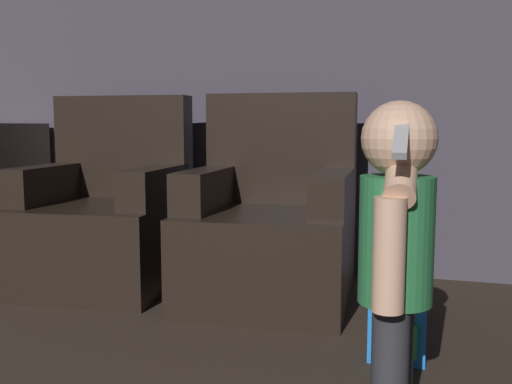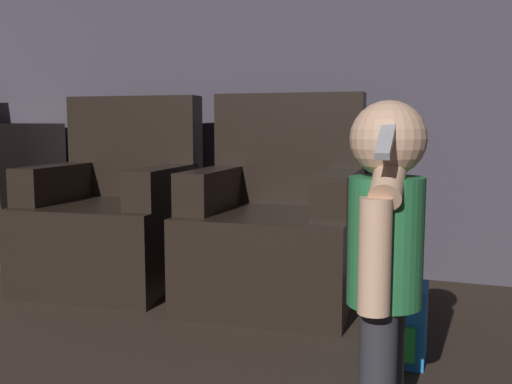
{
  "view_description": "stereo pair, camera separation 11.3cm",
  "coord_description": "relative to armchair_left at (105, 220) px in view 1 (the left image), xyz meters",
  "views": [
    {
      "loc": [
        0.73,
        1.11,
        0.88
      ],
      "look_at": [
        0.09,
        3.27,
        0.61
      ],
      "focal_mm": 40.0,
      "sensor_mm": 36.0,
      "label": 1
    },
    {
      "loc": [
        0.84,
        1.15,
        0.88
      ],
      "look_at": [
        0.09,
        3.27,
        0.61
      ],
      "focal_mm": 40.0,
      "sensor_mm": 36.0,
      "label": 2
    }
  ],
  "objects": [
    {
      "name": "wall_back",
      "position": [
        0.96,
        0.64,
        0.94
      ],
      "size": [
        8.4,
        0.05,
        2.6
      ],
      "color": "#3D3842",
      "rests_on": "ground_plane"
    },
    {
      "name": "armchair_left",
      "position": [
        0.0,
        0.0,
        0.0
      ],
      "size": [
        0.86,
        0.86,
        1.05
      ],
      "rotation": [
        0.0,
        0.0,
        0.08
      ],
      "color": "black",
      "rests_on": "ground_plane"
    },
    {
      "name": "person_toddler",
      "position": [
        1.62,
        -1.13,
        0.2
      ],
      "size": [
        0.21,
        0.36,
        0.95
      ],
      "rotation": [
        0.0,
        0.0,
        -1.65
      ],
      "color": "#28282D",
      "rests_on": "ground_plane"
    },
    {
      "name": "armchair_right",
      "position": [
        0.95,
        0.0,
        0.0
      ],
      "size": [
        0.84,
        0.84,
        1.05
      ],
      "rotation": [
        0.0,
        0.0,
        0.05
      ],
      "color": "black",
      "rests_on": "ground_plane"
    },
    {
      "name": "toy_backpack",
      "position": [
        1.61,
        -0.59,
        -0.21
      ],
      "size": [
        0.21,
        0.21,
        0.29
      ],
      "color": "blue",
      "rests_on": "ground_plane"
    }
  ]
}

